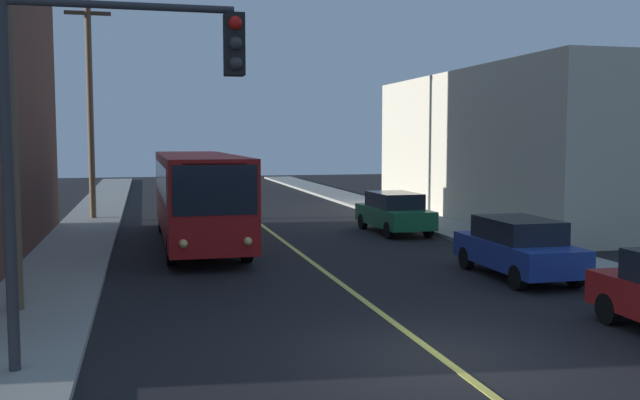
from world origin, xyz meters
TOP-DOWN VIEW (x-y plane):
  - ground_plane at (0.00, 0.00)m, footprint 120.00×120.00m
  - sidewalk_left at (-7.25, 10.00)m, footprint 2.50×90.00m
  - sidewalk_right at (7.25, 10.00)m, footprint 2.50×90.00m
  - lane_stripe_center at (0.00, 15.00)m, footprint 0.16×60.00m
  - building_right_warehouse at (14.49, 18.87)m, footprint 12.00×18.64m
  - city_bus at (-3.09, 14.48)m, footprint 2.68×12.18m
  - parked_car_blue at (4.89, 6.09)m, footprint 1.86×4.42m
  - parked_car_green at (4.74, 15.56)m, footprint 1.96×4.46m
  - utility_pole_near at (-7.60, 4.79)m, footprint 2.40×0.28m
  - utility_pole_mid at (-7.23, 22.74)m, footprint 2.40×0.28m
  - traffic_signal_left_corner at (-5.41, 0.51)m, footprint 3.75×0.48m

SIDE VIEW (x-z plane):
  - ground_plane at x=0.00m, z-range 0.00..0.00m
  - lane_stripe_center at x=0.00m, z-range 0.00..0.01m
  - sidewalk_left at x=-7.25m, z-range 0.00..0.15m
  - sidewalk_right at x=7.25m, z-range 0.00..0.15m
  - parked_car_blue at x=4.89m, z-range 0.03..1.65m
  - parked_car_green at x=4.74m, z-range 0.03..1.65m
  - city_bus at x=-3.09m, z-range 0.22..3.42m
  - building_right_warehouse at x=14.49m, z-range 0.00..6.78m
  - traffic_signal_left_corner at x=-5.41m, z-range 1.30..7.30m
  - utility_pole_near at x=-7.60m, z-range 0.66..11.06m
  - utility_pole_mid at x=-7.23m, z-range 0.66..11.35m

